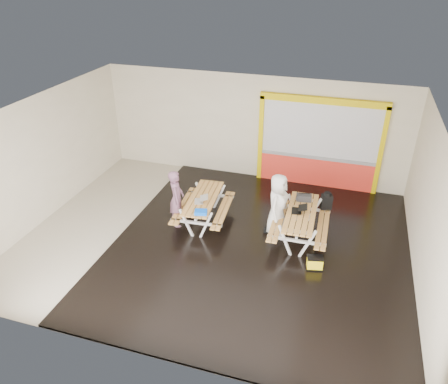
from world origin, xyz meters
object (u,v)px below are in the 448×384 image
(person_left, at_px, (177,198))
(fluke_bag, at_px, (315,263))
(person_right, at_px, (278,204))
(toolbox, at_px, (304,198))
(laptop_left, at_px, (201,200))
(dark_case, at_px, (272,230))
(backpack, at_px, (327,201))
(picnic_table_left, at_px, (204,203))
(picnic_table_right, at_px, (301,219))
(laptop_right, at_px, (299,210))
(blue_pouch, at_px, (201,212))

(person_left, height_order, fluke_bag, person_left)
(person_left, distance_m, fluke_bag, 4.08)
(fluke_bag, bearing_deg, person_left, 167.52)
(person_right, bearing_deg, toolbox, -44.95)
(laptop_left, relative_size, dark_case, 1.19)
(backpack, relative_size, dark_case, 1.29)
(toolbox, bearing_deg, picnic_table_left, -167.37)
(laptop_left, height_order, toolbox, toolbox)
(person_left, bearing_deg, backpack, -92.29)
(picnic_table_right, height_order, laptop_right, laptop_right)
(picnic_table_right, distance_m, backpack, 1.09)
(picnic_table_left, height_order, backpack, backpack)
(person_right, bearing_deg, laptop_right, -95.15)
(blue_pouch, bearing_deg, toolbox, 30.01)
(blue_pouch, distance_m, toolbox, 2.85)
(picnic_table_right, distance_m, person_right, 0.71)
(toolbox, relative_size, fluke_bag, 1.00)
(picnic_table_left, height_order, dark_case, picnic_table_left)
(dark_case, bearing_deg, person_right, 47.39)
(laptop_right, height_order, toolbox, toolbox)
(fluke_bag, bearing_deg, laptop_right, 117.48)
(laptop_left, xyz_separation_m, blue_pouch, (0.21, -0.58, -0.00))
(picnic_table_right, xyz_separation_m, toolbox, (-0.03, 0.62, 0.29))
(picnic_table_right, relative_size, toolbox, 5.06)
(dark_case, bearing_deg, person_left, -172.05)
(laptop_right, height_order, blue_pouch, laptop_right)
(person_right, height_order, toolbox, person_right)
(picnic_table_right, xyz_separation_m, laptop_left, (-2.71, -0.22, 0.22))
(person_left, bearing_deg, picnic_table_left, -82.49)
(toolbox, bearing_deg, laptop_left, -162.62)
(blue_pouch, xyz_separation_m, dark_case, (1.75, 0.85, -0.75))
(person_left, distance_m, laptop_left, 0.68)
(person_left, xyz_separation_m, dark_case, (2.64, 0.37, -0.74))
(toolbox, relative_size, dark_case, 1.11)
(blue_pouch, xyz_separation_m, toolbox, (2.46, 1.42, 0.07))
(blue_pouch, height_order, dark_case, blue_pouch)
(laptop_left, bearing_deg, person_left, -171.19)
(laptop_left, bearing_deg, blue_pouch, -69.88)
(picnic_table_right, xyz_separation_m, dark_case, (-0.74, 0.05, -0.53))
(laptop_left, distance_m, fluke_bag, 3.47)
(laptop_left, xyz_separation_m, dark_case, (1.97, 0.26, -0.75))
(picnic_table_left, xyz_separation_m, backpack, (3.29, 0.90, 0.15))
(backpack, bearing_deg, person_right, -147.39)
(fluke_bag, bearing_deg, picnic_table_left, 159.70)
(picnic_table_left, bearing_deg, toolbox, 12.63)
(picnic_table_left, relative_size, fluke_bag, 5.02)
(person_left, distance_m, blue_pouch, 1.00)
(person_right, relative_size, laptop_right, 3.96)
(person_right, bearing_deg, dark_case, 144.90)
(person_right, relative_size, toolbox, 4.02)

